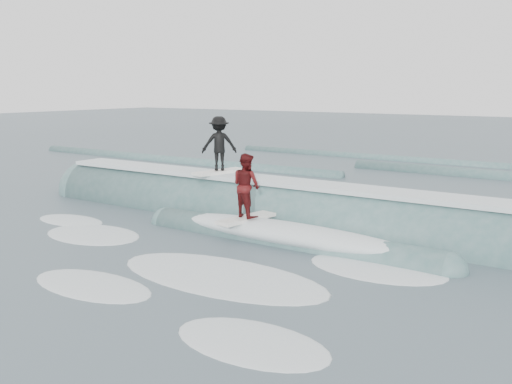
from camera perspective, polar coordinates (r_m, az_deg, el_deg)
The scene contains 6 objects.
ground at distance 15.23m, azimuth -7.76°, elevation -6.16°, with size 160.00×160.00×0.00m, color #394C53.
breaking_wave at distance 18.56m, azimuth 1.81°, elevation -2.92°, with size 20.51×4.10×2.63m.
surfer_black at distance 19.70m, azimuth -3.70°, elevation 4.67°, with size 1.37×2.07×1.96m.
surfer_red at distance 16.51m, azimuth -0.98°, elevation 0.39°, with size 1.07×2.07×1.97m.
whitewater at distance 14.06m, azimuth -7.10°, elevation -7.56°, with size 12.77×6.93×0.10m.
far_swells at distance 30.87m, azimuth 12.63°, elevation 2.13°, with size 43.02×8.65×0.80m.
Camera 1 is at (9.75, -10.87, 4.33)m, focal length 40.00 mm.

